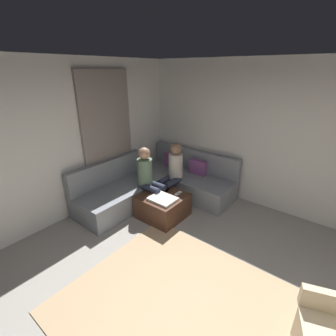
{
  "coord_description": "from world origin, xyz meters",
  "views": [
    {
      "loc": [
        0.84,
        -1.47,
        2.5
      ],
      "look_at": [
        -1.63,
        1.63,
        0.85
      ],
      "focal_mm": 25.54,
      "sensor_mm": 36.0,
      "label": 1
    }
  ],
  "objects_px": {
    "coffee_mug": "(160,186)",
    "person_on_couch_side": "(149,177)",
    "sectional_couch": "(158,185)",
    "person_on_couch_back": "(173,171)",
    "ottoman": "(163,206)",
    "game_remote": "(178,193)"
  },
  "relations": [
    {
      "from": "coffee_mug",
      "to": "game_remote",
      "type": "relative_size",
      "value": 0.63
    },
    {
      "from": "person_on_couch_back",
      "to": "person_on_couch_side",
      "type": "relative_size",
      "value": 1.0
    },
    {
      "from": "coffee_mug",
      "to": "game_remote",
      "type": "xyz_separation_m",
      "value": [
        0.4,
        0.04,
        -0.04
      ]
    },
    {
      "from": "person_on_couch_back",
      "to": "ottoman",
      "type": "bearing_deg",
      "value": 110.12
    },
    {
      "from": "game_remote",
      "to": "person_on_couch_side",
      "type": "distance_m",
      "value": 0.62
    },
    {
      "from": "ottoman",
      "to": "game_remote",
      "type": "bearing_deg",
      "value": 50.71
    },
    {
      "from": "coffee_mug",
      "to": "person_on_couch_side",
      "type": "distance_m",
      "value": 0.27
    },
    {
      "from": "person_on_couch_back",
      "to": "person_on_couch_side",
      "type": "height_order",
      "value": "same"
    },
    {
      "from": "coffee_mug",
      "to": "person_on_couch_side",
      "type": "relative_size",
      "value": 0.08
    },
    {
      "from": "coffee_mug",
      "to": "person_on_couch_back",
      "type": "xyz_separation_m",
      "value": [
        0.02,
        0.37,
        0.19
      ]
    },
    {
      "from": "person_on_couch_back",
      "to": "game_remote",
      "type": "bearing_deg",
      "value": 139.35
    },
    {
      "from": "sectional_couch",
      "to": "ottoman",
      "type": "distance_m",
      "value": 0.72
    },
    {
      "from": "coffee_mug",
      "to": "game_remote",
      "type": "height_order",
      "value": "coffee_mug"
    },
    {
      "from": "ottoman",
      "to": "person_on_couch_side",
      "type": "distance_m",
      "value": 0.59
    },
    {
      "from": "coffee_mug",
      "to": "person_on_couch_side",
      "type": "bearing_deg",
      "value": -142.47
    },
    {
      "from": "sectional_couch",
      "to": "ottoman",
      "type": "relative_size",
      "value": 3.36
    },
    {
      "from": "ottoman",
      "to": "person_on_couch_back",
      "type": "bearing_deg",
      "value": 110.12
    },
    {
      "from": "sectional_couch",
      "to": "coffee_mug",
      "type": "bearing_deg",
      "value": -45.59
    },
    {
      "from": "sectional_couch",
      "to": "person_on_couch_back",
      "type": "distance_m",
      "value": 0.5
    },
    {
      "from": "person_on_couch_side",
      "to": "ottoman",
      "type": "bearing_deg",
      "value": 81.08
    },
    {
      "from": "sectional_couch",
      "to": "person_on_couch_side",
      "type": "height_order",
      "value": "person_on_couch_side"
    },
    {
      "from": "ottoman",
      "to": "person_on_couch_back",
      "type": "distance_m",
      "value": 0.73
    }
  ]
}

